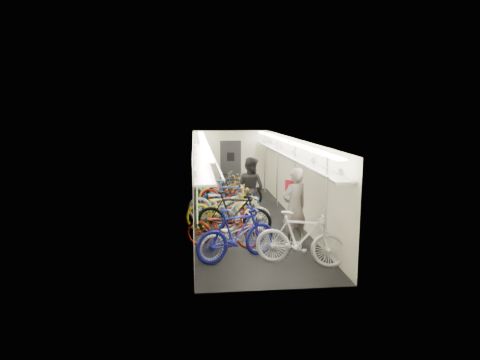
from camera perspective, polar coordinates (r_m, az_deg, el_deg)
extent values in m
plane|color=black|center=(12.74, 0.66, -5.35)|extent=(10.00, 10.00, 0.00)
plane|color=white|center=(12.34, 0.68, 5.48)|extent=(10.00, 10.00, 0.00)
plane|color=beige|center=(12.40, -6.23, -0.14)|extent=(0.00, 10.00, 10.00)
plane|color=beige|center=(12.75, 7.38, 0.10)|extent=(0.00, 10.00, 10.00)
plane|color=beige|center=(17.41, -1.28, 2.66)|extent=(3.00, 0.00, 3.00)
plane|color=beige|center=(7.65, 5.13, -6.12)|extent=(3.00, 0.00, 3.00)
cube|color=black|center=(9.25, -5.99, -3.10)|extent=(0.06, 1.10, 0.80)
cube|color=#92CD59|center=(9.25, -5.74, -3.10)|extent=(0.02, 0.96, 0.66)
cube|color=black|center=(11.40, -6.03, -0.72)|extent=(0.06, 1.10, 0.80)
cube|color=#92CD59|center=(11.40, -5.83, -0.71)|extent=(0.02, 0.96, 0.66)
cube|color=black|center=(13.58, -6.06, 0.91)|extent=(0.06, 1.10, 0.80)
cube|color=#92CD59|center=(13.58, -5.89, 0.91)|extent=(0.02, 0.96, 0.66)
cube|color=black|center=(15.75, -6.08, 2.08)|extent=(0.06, 1.10, 0.80)
cube|color=#92CD59|center=(15.76, -5.94, 2.08)|extent=(0.02, 0.96, 0.66)
cube|color=#E0BA0B|center=(10.31, -5.97, -1.51)|extent=(0.02, 0.22, 0.30)
cube|color=#E0BA0B|center=(12.48, -6.01, 0.39)|extent=(0.02, 0.22, 0.30)
cube|color=#E0BA0B|center=(14.66, -6.04, 1.73)|extent=(0.02, 0.22, 0.30)
cube|color=black|center=(17.38, -1.26, 1.98)|extent=(0.85, 0.08, 2.00)
cube|color=#999BA0|center=(12.30, -5.26, 3.19)|extent=(0.40, 9.70, 0.05)
cube|color=#999BA0|center=(12.60, 6.48, 3.31)|extent=(0.40, 9.70, 0.05)
cylinder|color=silver|center=(12.30, -3.73, 3.67)|extent=(0.04, 9.70, 0.04)
cylinder|color=silver|center=(12.52, 5.01, 3.76)|extent=(0.04, 9.70, 0.04)
cube|color=white|center=(12.26, -4.92, 5.14)|extent=(0.18, 9.60, 0.04)
cube|color=white|center=(12.55, 6.15, 5.22)|extent=(0.18, 9.60, 0.04)
cylinder|color=silver|center=(9.09, 11.42, -3.78)|extent=(0.05, 0.05, 2.38)
cylinder|color=silver|center=(11.73, 7.33, -0.71)|extent=(0.05, 0.05, 2.38)
cylinder|color=silver|center=(14.14, 4.99, 1.06)|extent=(0.05, 0.05, 2.38)
cylinder|color=silver|center=(16.58, 3.33, 2.31)|extent=(0.05, 0.05, 2.38)
imported|color=silver|center=(9.57, -0.74, -7.53)|extent=(1.84, 1.29, 0.92)
imported|color=navy|center=(9.32, -0.44, -7.18)|extent=(1.99, 1.30, 1.17)
imported|color=maroon|center=(10.18, -2.27, -6.36)|extent=(1.93, 1.16, 0.96)
imported|color=black|center=(11.05, -0.80, -4.51)|extent=(2.02, 0.93, 1.17)
imported|color=gold|center=(11.81, -2.10, -3.69)|extent=(2.27, 1.14, 1.14)
imported|color=white|center=(11.50, 0.43, -4.51)|extent=(1.65, 0.83, 0.96)
imported|color=#B4B3B8|center=(12.37, -2.20, -3.13)|extent=(2.25, 1.28, 1.12)
imported|color=#183B95|center=(13.04, -1.36, -2.48)|extent=(1.93, 1.00, 1.12)
imported|color=maroon|center=(13.87, -1.48, -1.93)|extent=(2.09, 1.43, 1.04)
imported|color=black|center=(14.26, -0.83, -1.39)|extent=(1.98, 0.90, 1.15)
imported|color=gold|center=(14.81, -2.23, -1.39)|extent=(1.90, 1.17, 0.94)
imported|color=white|center=(9.08, 8.07, -7.76)|extent=(1.98, 1.22, 1.15)
imported|color=slate|center=(15.54, -1.81, -0.76)|extent=(2.02, 1.39, 1.01)
imported|color=slate|center=(16.55, -2.81, -0.34)|extent=(1.79, 1.08, 0.89)
imported|color=gray|center=(10.24, 7.27, -3.64)|extent=(0.82, 0.70, 1.89)
imported|color=black|center=(12.64, 1.39, -1.13)|extent=(1.15, 1.13, 1.87)
cube|color=maroon|center=(10.98, 6.74, -0.96)|extent=(0.29, 0.21, 0.38)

